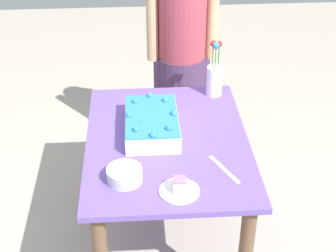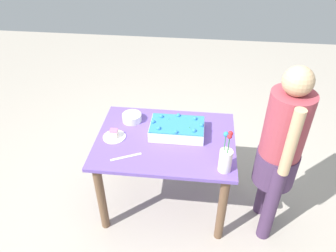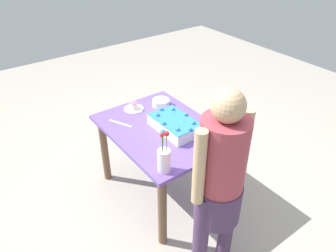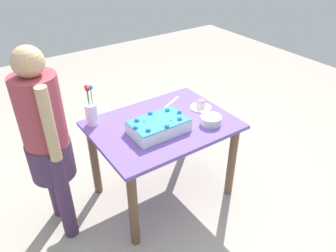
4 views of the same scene
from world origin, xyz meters
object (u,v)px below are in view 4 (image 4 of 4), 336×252
object	(u,v)px
serving_plate_with_slice	(201,106)
cake_knife	(172,102)
sheet_cake	(158,126)
fruit_bowl	(211,120)
person_standing	(46,136)
flower_vase	(91,112)

from	to	relation	value
serving_plate_with_slice	cake_knife	world-z (taller)	serving_plate_with_slice
sheet_cake	fruit_bowl	bearing A→B (deg)	-19.24
sheet_cake	fruit_bowl	world-z (taller)	sheet_cake
fruit_bowl	person_standing	world-z (taller)	person_standing
serving_plate_with_slice	person_standing	bearing A→B (deg)	174.39
cake_knife	fruit_bowl	bearing A→B (deg)	-109.45
sheet_cake	flower_vase	world-z (taller)	flower_vase
cake_knife	fruit_bowl	distance (m)	0.47
flower_vase	person_standing	world-z (taller)	person_standing
cake_knife	flower_vase	bearing A→B (deg)	150.48
sheet_cake	cake_knife	distance (m)	0.49
serving_plate_with_slice	fruit_bowl	distance (m)	0.26
cake_knife	person_standing	bearing A→B (deg)	159.80
cake_knife	serving_plate_with_slice	bearing A→B (deg)	-82.49
sheet_cake	cake_knife	bearing A→B (deg)	42.74
serving_plate_with_slice	flower_vase	distance (m)	0.92
flower_vase	person_standing	distance (m)	0.43
sheet_cake	fruit_bowl	distance (m)	0.43
fruit_bowl	person_standing	size ratio (longest dim) A/B	0.11
serving_plate_with_slice	cake_knife	size ratio (longest dim) A/B	0.77
sheet_cake	fruit_bowl	size ratio (longest dim) A/B	2.65
person_standing	sheet_cake	bearing A→B (deg)	-16.45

